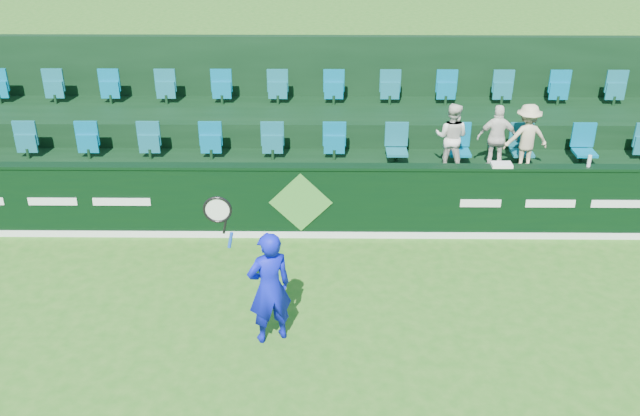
{
  "coord_description": "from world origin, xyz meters",
  "views": [
    {
      "loc": [
        0.44,
        -7.1,
        6.19
      ],
      "look_at": [
        0.34,
        2.8,
        1.15
      ],
      "focal_mm": 40.0,
      "sensor_mm": 36.0,
      "label": 1
    }
  ],
  "objects_px": {
    "spectator_middle": "(497,138)",
    "towel": "(502,165)",
    "spectator_left": "(451,137)",
    "tennis_player": "(269,287)",
    "spectator_right": "(526,138)",
    "drinks_bottle": "(589,161)"
  },
  "relations": [
    {
      "from": "tennis_player",
      "to": "drinks_bottle",
      "type": "distance_m",
      "value": 6.04
    },
    {
      "from": "spectator_left",
      "to": "spectator_right",
      "type": "bearing_deg",
      "value": -158.27
    },
    {
      "from": "spectator_middle",
      "to": "towel",
      "type": "distance_m",
      "value": 1.13
    },
    {
      "from": "tennis_player",
      "to": "spectator_left",
      "type": "xyz_separation_m",
      "value": [
        3.06,
        4.11,
        0.58
      ]
    },
    {
      "from": "towel",
      "to": "tennis_player",
      "type": "bearing_deg",
      "value": -141.41
    },
    {
      "from": "spectator_middle",
      "to": "towel",
      "type": "height_order",
      "value": "spectator_middle"
    },
    {
      "from": "spectator_left",
      "to": "tennis_player",
      "type": "bearing_deg",
      "value": 75.02
    },
    {
      "from": "spectator_right",
      "to": "towel",
      "type": "bearing_deg",
      "value": 52.99
    },
    {
      "from": "spectator_middle",
      "to": "spectator_right",
      "type": "bearing_deg",
      "value": -175.88
    },
    {
      "from": "spectator_left",
      "to": "spectator_middle",
      "type": "relative_size",
      "value": 1.02
    },
    {
      "from": "tennis_player",
      "to": "spectator_middle",
      "type": "bearing_deg",
      "value": 46.47
    },
    {
      "from": "spectator_left",
      "to": "towel",
      "type": "relative_size",
      "value": 3.68
    },
    {
      "from": "tennis_player",
      "to": "spectator_right",
      "type": "relative_size",
      "value": 1.82
    },
    {
      "from": "tennis_player",
      "to": "spectator_middle",
      "type": "height_order",
      "value": "tennis_player"
    },
    {
      "from": "tennis_player",
      "to": "spectator_left",
      "type": "distance_m",
      "value": 5.16
    },
    {
      "from": "spectator_middle",
      "to": "drinks_bottle",
      "type": "xyz_separation_m",
      "value": [
        1.31,
        -1.12,
        0.03
      ]
    },
    {
      "from": "tennis_player",
      "to": "towel",
      "type": "height_order",
      "value": "tennis_player"
    },
    {
      "from": "spectator_middle",
      "to": "tennis_player",
      "type": "bearing_deg",
      "value": 50.59
    },
    {
      "from": "tennis_player",
      "to": "drinks_bottle",
      "type": "bearing_deg",
      "value": 29.82
    },
    {
      "from": "towel",
      "to": "drinks_bottle",
      "type": "bearing_deg",
      "value": 0.0
    },
    {
      "from": "spectator_middle",
      "to": "towel",
      "type": "xyz_separation_m",
      "value": [
        -0.16,
        -1.12,
        -0.05
      ]
    },
    {
      "from": "tennis_player",
      "to": "spectator_left",
      "type": "height_order",
      "value": "tennis_player"
    }
  ]
}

